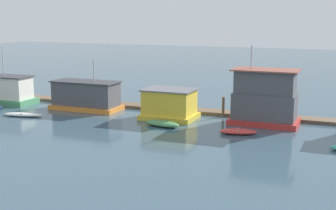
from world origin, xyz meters
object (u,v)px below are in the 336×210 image
(dinghy_white, at_px, (23,115))
(houseboat_yellow, at_px, (169,104))
(houseboat_green, at_px, (11,91))
(dinghy_green, at_px, (163,124))
(houseboat_red, at_px, (265,99))
(mooring_post_far_right, at_px, (223,107))
(houseboat_orange, at_px, (86,96))
(dinghy_red, at_px, (238,132))
(mooring_post_near_left, at_px, (84,96))
(mooring_post_centre, at_px, (78,96))

(dinghy_white, bearing_deg, houseboat_yellow, 18.49)
(houseboat_green, distance_m, dinghy_green, 20.30)
(houseboat_red, bearing_deg, houseboat_green, -178.71)
(mooring_post_far_right, bearing_deg, houseboat_orange, -172.87)
(dinghy_red, height_order, mooring_post_near_left, mooring_post_near_left)
(houseboat_orange, height_order, dinghy_white, houseboat_orange)
(dinghy_red, bearing_deg, mooring_post_far_right, 116.26)
(houseboat_green, height_order, mooring_post_centre, houseboat_green)
(dinghy_green, bearing_deg, houseboat_red, 27.86)
(mooring_post_centre, relative_size, mooring_post_far_right, 1.01)
(houseboat_green, relative_size, mooring_post_near_left, 2.92)
(dinghy_white, xyz_separation_m, mooring_post_far_right, (18.19, 7.17, 0.80))
(houseboat_yellow, bearing_deg, houseboat_red, 7.12)
(dinghy_green, relative_size, mooring_post_far_right, 1.82)
(dinghy_green, height_order, mooring_post_far_right, mooring_post_far_right)
(mooring_post_centre, bearing_deg, dinghy_red, -17.11)
(houseboat_red, bearing_deg, dinghy_white, -165.86)
(houseboat_green, bearing_deg, houseboat_orange, 2.15)
(houseboat_red, bearing_deg, houseboat_yellow, -172.88)
(mooring_post_centre, distance_m, mooring_post_far_right, 16.54)
(houseboat_yellow, relative_size, dinghy_white, 1.24)
(dinghy_white, distance_m, mooring_post_centre, 7.40)
(houseboat_yellow, bearing_deg, dinghy_green, -78.71)
(houseboat_orange, distance_m, dinghy_red, 17.86)
(houseboat_yellow, distance_m, houseboat_red, 8.96)
(houseboat_red, height_order, mooring_post_far_right, houseboat_red)
(dinghy_green, bearing_deg, dinghy_red, -1.26)
(houseboat_orange, xyz_separation_m, mooring_post_near_left, (-1.37, 1.79, -0.37))
(mooring_post_centre, bearing_deg, dinghy_green, -24.90)
(houseboat_orange, relative_size, dinghy_red, 2.23)
(houseboat_orange, bearing_deg, houseboat_yellow, -4.85)
(dinghy_green, bearing_deg, houseboat_green, 169.48)
(houseboat_yellow, bearing_deg, mooring_post_centre, 167.63)
(houseboat_yellow, xyz_separation_m, mooring_post_centre, (-11.96, 2.62, -0.39))
(houseboat_green, relative_size, mooring_post_far_right, 3.21)
(houseboat_orange, bearing_deg, mooring_post_centre, 140.61)
(houseboat_green, distance_m, dinghy_red, 27.12)
(houseboat_orange, relative_size, mooring_post_near_left, 3.39)
(houseboat_red, xyz_separation_m, mooring_post_centre, (-20.79, 1.52, -1.35))
(houseboat_orange, bearing_deg, mooring_post_far_right, 7.13)
(houseboat_green, height_order, houseboat_yellow, houseboat_green)
(houseboat_orange, bearing_deg, mooring_post_near_left, 127.39)
(dinghy_green, bearing_deg, houseboat_orange, 158.73)
(houseboat_orange, distance_m, mooring_post_centre, 2.86)
(houseboat_green, height_order, mooring_post_far_right, houseboat_green)
(mooring_post_far_right, bearing_deg, houseboat_yellow, -150.20)
(dinghy_red, height_order, mooring_post_far_right, mooring_post_far_right)
(dinghy_white, xyz_separation_m, mooring_post_centre, (1.65, 7.17, 0.81))
(houseboat_green, relative_size, mooring_post_centre, 3.18)
(houseboat_green, distance_m, houseboat_red, 28.14)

